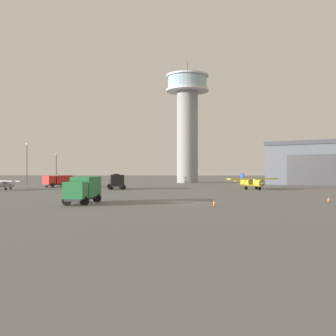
{
  "coord_description": "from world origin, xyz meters",
  "views": [
    {
      "loc": [
        1.48,
        -46.81,
        3.89
      ],
      "look_at": [
        -3.11,
        16.52,
        4.11
      ],
      "focal_mm": 41.99,
      "sensor_mm": 36.0,
      "label": 1
    }
  ],
  "objects_px": {
    "light_post_north": "(27,161)",
    "traffic_cone_near_left": "(214,203)",
    "airplane_silver": "(2,184)",
    "truck_fuel_tanker_black": "(116,180)",
    "airplane_yellow": "(252,182)",
    "traffic_cone_near_right": "(329,200)",
    "control_tower": "(187,116)",
    "truck_box_green": "(84,189)",
    "truck_box_red": "(58,180)",
    "light_post_west": "(56,166)"
  },
  "relations": [
    {
      "from": "truck_box_green",
      "to": "truck_box_red",
      "type": "xyz_separation_m",
      "value": [
        -17.34,
        39.86,
        -0.17
      ]
    },
    {
      "from": "airplane_silver",
      "to": "truck_fuel_tanker_black",
      "type": "bearing_deg",
      "value": -59.52
    },
    {
      "from": "light_post_west",
      "to": "traffic_cone_near_left",
      "type": "xyz_separation_m",
      "value": [
        37.75,
        -56.49,
        -4.46
      ]
    },
    {
      "from": "airplane_silver",
      "to": "truck_box_green",
      "type": "height_order",
      "value": "truck_box_green"
    },
    {
      "from": "truck_box_green",
      "to": "light_post_north",
      "type": "bearing_deg",
      "value": -146.34
    },
    {
      "from": "truck_box_green",
      "to": "airplane_yellow",
      "type": "bearing_deg",
      "value": 148.36
    },
    {
      "from": "traffic_cone_near_right",
      "to": "traffic_cone_near_left",
      "type": "bearing_deg",
      "value": -156.09
    },
    {
      "from": "truck_fuel_tanker_black",
      "to": "light_post_north",
      "type": "height_order",
      "value": "light_post_north"
    },
    {
      "from": "truck_box_green",
      "to": "light_post_north",
      "type": "distance_m",
      "value": 60.09
    },
    {
      "from": "truck_box_red",
      "to": "airplane_yellow",
      "type": "bearing_deg",
      "value": 117.18
    },
    {
      "from": "airplane_silver",
      "to": "control_tower",
      "type": "bearing_deg",
      "value": -21.07
    },
    {
      "from": "traffic_cone_near_left",
      "to": "traffic_cone_near_right",
      "type": "distance_m",
      "value": 15.07
    },
    {
      "from": "truck_fuel_tanker_black",
      "to": "truck_box_red",
      "type": "bearing_deg",
      "value": -135.03
    },
    {
      "from": "truck_box_red",
      "to": "truck_box_green",
      "type": "bearing_deg",
      "value": 60.59
    },
    {
      "from": "traffic_cone_near_left",
      "to": "control_tower",
      "type": "bearing_deg",
      "value": 93.56
    },
    {
      "from": "control_tower",
      "to": "traffic_cone_near_right",
      "type": "height_order",
      "value": "control_tower"
    },
    {
      "from": "control_tower",
      "to": "traffic_cone_near_left",
      "type": "bearing_deg",
      "value": -86.44
    },
    {
      "from": "airplane_yellow",
      "to": "light_post_west",
      "type": "height_order",
      "value": "light_post_west"
    },
    {
      "from": "traffic_cone_near_left",
      "to": "traffic_cone_near_right",
      "type": "bearing_deg",
      "value": 23.91
    },
    {
      "from": "truck_box_red",
      "to": "traffic_cone_near_left",
      "type": "relative_size",
      "value": 9.69
    },
    {
      "from": "light_post_west",
      "to": "traffic_cone_near_right",
      "type": "bearing_deg",
      "value": -44.36
    },
    {
      "from": "truck_fuel_tanker_black",
      "to": "light_post_west",
      "type": "distance_m",
      "value": 30.21
    },
    {
      "from": "traffic_cone_near_right",
      "to": "truck_fuel_tanker_black",
      "type": "bearing_deg",
      "value": 138.16
    },
    {
      "from": "control_tower",
      "to": "airplane_silver",
      "type": "relative_size",
      "value": 4.01
    },
    {
      "from": "airplane_silver",
      "to": "traffic_cone_near_right",
      "type": "height_order",
      "value": "airplane_silver"
    },
    {
      "from": "truck_fuel_tanker_black",
      "to": "truck_box_green",
      "type": "bearing_deg",
      "value": -11.98
    },
    {
      "from": "truck_box_green",
      "to": "truck_box_red",
      "type": "distance_m",
      "value": 43.47
    },
    {
      "from": "airplane_silver",
      "to": "truck_fuel_tanker_black",
      "type": "height_order",
      "value": "truck_fuel_tanker_black"
    },
    {
      "from": "airplane_yellow",
      "to": "airplane_silver",
      "type": "distance_m",
      "value": 47.27
    },
    {
      "from": "light_post_north",
      "to": "traffic_cone_near_left",
      "type": "distance_m",
      "value": 70.16
    },
    {
      "from": "airplane_yellow",
      "to": "traffic_cone_near_right",
      "type": "xyz_separation_m",
      "value": [
        5.06,
        -28.61,
        -1.17
      ]
    },
    {
      "from": "airplane_silver",
      "to": "truck_box_red",
      "type": "height_order",
      "value": "airplane_silver"
    },
    {
      "from": "control_tower",
      "to": "truck_fuel_tanker_black",
      "type": "bearing_deg",
      "value": -108.99
    },
    {
      "from": "airplane_silver",
      "to": "truck_box_green",
      "type": "xyz_separation_m",
      "value": [
        23.55,
        -27.3,
        0.47
      ]
    },
    {
      "from": "control_tower",
      "to": "light_post_north",
      "type": "distance_m",
      "value": 45.87
    },
    {
      "from": "control_tower",
      "to": "traffic_cone_near_right",
      "type": "bearing_deg",
      "value": -74.56
    },
    {
      "from": "control_tower",
      "to": "truck_box_red",
      "type": "xyz_separation_m",
      "value": [
        -27.53,
        -30.43,
        -17.84
      ]
    },
    {
      "from": "truck_box_red",
      "to": "light_post_north",
      "type": "relative_size",
      "value": 0.6
    },
    {
      "from": "truck_box_green",
      "to": "truck_fuel_tanker_black",
      "type": "bearing_deg",
      "value": -170.93
    },
    {
      "from": "truck_box_green",
      "to": "traffic_cone_near_right",
      "type": "height_order",
      "value": "truck_box_green"
    },
    {
      "from": "light_post_west",
      "to": "truck_fuel_tanker_black",
      "type": "bearing_deg",
      "value": -47.89
    },
    {
      "from": "truck_box_green",
      "to": "light_post_north",
      "type": "relative_size",
      "value": 0.63
    },
    {
      "from": "control_tower",
      "to": "light_post_north",
      "type": "height_order",
      "value": "control_tower"
    },
    {
      "from": "airplane_silver",
      "to": "truck_fuel_tanker_black",
      "type": "xyz_separation_m",
      "value": [
        20.64,
        4.92,
        0.49
      ]
    },
    {
      "from": "airplane_yellow",
      "to": "traffic_cone_near_right",
      "type": "height_order",
      "value": "airplane_yellow"
    },
    {
      "from": "control_tower",
      "to": "truck_box_green",
      "type": "distance_m",
      "value": 73.19
    },
    {
      "from": "truck_fuel_tanker_black",
      "to": "traffic_cone_near_right",
      "type": "xyz_separation_m",
      "value": [
        31.37,
        -28.09,
        -1.41
      ]
    },
    {
      "from": "airplane_silver",
      "to": "traffic_cone_near_left",
      "type": "distance_m",
      "value": 48.16
    },
    {
      "from": "airplane_yellow",
      "to": "light_post_north",
      "type": "distance_m",
      "value": 56.72
    },
    {
      "from": "light_post_west",
      "to": "traffic_cone_near_right",
      "type": "xyz_separation_m",
      "value": [
        51.53,
        -50.39,
        -4.47
      ]
    }
  ]
}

